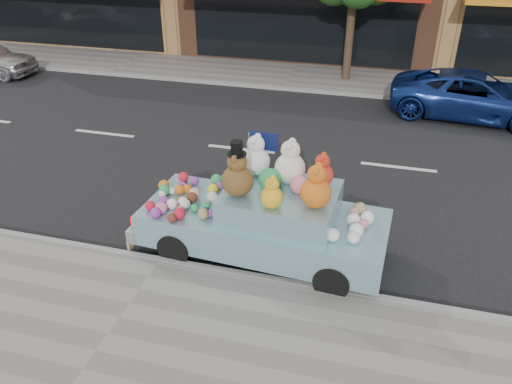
% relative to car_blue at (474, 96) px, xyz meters
% --- Properties ---
extents(ground, '(120.00, 120.00, 0.00)m').
position_rel_car_blue_xyz_m(ground, '(-6.00, -4.02, -0.66)').
color(ground, black).
rests_on(ground, ground).
extents(near_sidewalk, '(60.00, 3.00, 0.12)m').
position_rel_car_blue_xyz_m(near_sidewalk, '(-6.00, -10.52, -0.60)').
color(near_sidewalk, gray).
rests_on(near_sidewalk, ground).
extents(far_sidewalk, '(60.00, 3.00, 0.12)m').
position_rel_car_blue_xyz_m(far_sidewalk, '(-6.00, 2.48, -0.60)').
color(far_sidewalk, gray).
rests_on(far_sidewalk, ground).
extents(near_kerb, '(60.00, 0.12, 0.13)m').
position_rel_car_blue_xyz_m(near_kerb, '(-6.00, -9.02, -0.60)').
color(near_kerb, gray).
rests_on(near_kerb, ground).
extents(far_kerb, '(60.00, 0.12, 0.13)m').
position_rel_car_blue_xyz_m(far_kerb, '(-6.00, 0.98, -0.60)').
color(far_kerb, gray).
rests_on(far_kerb, ground).
extents(car_blue, '(4.99, 2.71, 1.33)m').
position_rel_car_blue_xyz_m(car_blue, '(0.00, 0.00, 0.00)').
color(car_blue, navy).
rests_on(car_blue, ground).
extents(art_car, '(4.58, 2.01, 2.32)m').
position_rel_car_blue_xyz_m(art_car, '(-4.31, -8.19, 0.14)').
color(art_car, black).
rests_on(art_car, ground).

